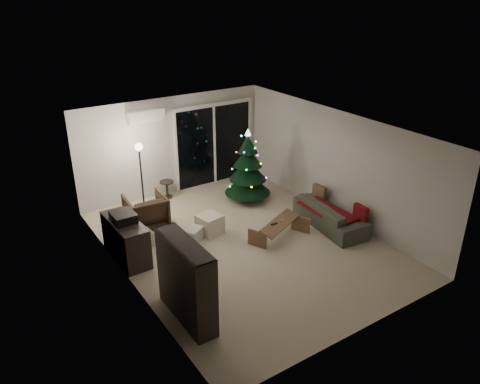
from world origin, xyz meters
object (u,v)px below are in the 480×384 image
object	(u,v)px
bookshelf	(176,284)
armchair	(146,212)
sofa	(330,214)
coffee_table	(280,231)
media_cabinet	(126,240)
christmas_tree	(248,165)

from	to	relation	value
bookshelf	armchair	xyz separation A→B (m)	(0.83, 3.22, -0.31)
sofa	coffee_table	size ratio (longest dim) A/B	1.56
bookshelf	media_cabinet	world-z (taller)	bookshelf
christmas_tree	bookshelf	bearing A→B (deg)	-137.82
bookshelf	armchair	distance (m)	3.34
media_cabinet	sofa	xyz separation A→B (m)	(4.30, -1.21, -0.13)
sofa	coffee_table	xyz separation A→B (m)	(-1.30, 0.15, -0.09)
media_cabinet	christmas_tree	world-z (taller)	christmas_tree
bookshelf	media_cabinet	size ratio (longest dim) A/B	1.06
media_cabinet	coffee_table	size ratio (longest dim) A/B	1.07
armchair	coffee_table	bearing A→B (deg)	141.51
media_cabinet	christmas_tree	distance (m)	3.69
armchair	bookshelf	bearing A→B (deg)	80.11
bookshelf	christmas_tree	distance (m)	4.77
media_cabinet	coffee_table	xyz separation A→B (m)	(3.00, -1.06, -0.22)
media_cabinet	armchair	distance (m)	1.27
armchair	sofa	world-z (taller)	armchair
coffee_table	media_cabinet	bearing A→B (deg)	136.15
media_cabinet	sofa	world-z (taller)	media_cabinet
coffee_table	christmas_tree	world-z (taller)	christmas_tree
christmas_tree	media_cabinet	bearing A→B (deg)	-165.15
bookshelf	christmas_tree	bearing A→B (deg)	33.94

